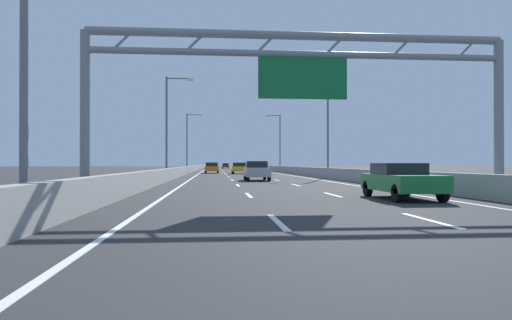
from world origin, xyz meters
TOP-DOWN VIEW (x-y plane):
  - ground_plane at (0.00, 100.00)m, footprint 260.00×260.00m
  - lane_dash_left_1 at (-1.80, 12.50)m, footprint 0.16×3.00m
  - lane_dash_left_2 at (-1.80, 21.50)m, footprint 0.16×3.00m
  - lane_dash_left_3 at (-1.80, 30.50)m, footprint 0.16×3.00m
  - lane_dash_left_4 at (-1.80, 39.50)m, footprint 0.16×3.00m
  - lane_dash_left_5 at (-1.80, 48.50)m, footprint 0.16×3.00m
  - lane_dash_left_6 at (-1.80, 57.50)m, footprint 0.16×3.00m
  - lane_dash_left_7 at (-1.80, 66.50)m, footprint 0.16×3.00m
  - lane_dash_left_8 at (-1.80, 75.50)m, footprint 0.16×3.00m
  - lane_dash_left_9 at (-1.80, 84.50)m, footprint 0.16×3.00m
  - lane_dash_left_10 at (-1.80, 93.50)m, footprint 0.16×3.00m
  - lane_dash_left_11 at (-1.80, 102.50)m, footprint 0.16×3.00m
  - lane_dash_left_12 at (-1.80, 111.50)m, footprint 0.16×3.00m
  - lane_dash_left_13 at (-1.80, 120.50)m, footprint 0.16×3.00m
  - lane_dash_left_14 at (-1.80, 129.50)m, footprint 0.16×3.00m
  - lane_dash_left_15 at (-1.80, 138.50)m, footprint 0.16×3.00m
  - lane_dash_left_16 at (-1.80, 147.50)m, footprint 0.16×3.00m
  - lane_dash_left_17 at (-1.80, 156.50)m, footprint 0.16×3.00m
  - lane_dash_right_1 at (1.80, 12.50)m, footprint 0.16×3.00m
  - lane_dash_right_2 at (1.80, 21.50)m, footprint 0.16×3.00m
  - lane_dash_right_3 at (1.80, 30.50)m, footprint 0.16×3.00m
  - lane_dash_right_4 at (1.80, 39.50)m, footprint 0.16×3.00m
  - lane_dash_right_5 at (1.80, 48.50)m, footprint 0.16×3.00m
  - lane_dash_right_6 at (1.80, 57.50)m, footprint 0.16×3.00m
  - lane_dash_right_7 at (1.80, 66.50)m, footprint 0.16×3.00m
  - lane_dash_right_8 at (1.80, 75.50)m, footprint 0.16×3.00m
  - lane_dash_right_9 at (1.80, 84.50)m, footprint 0.16×3.00m
  - lane_dash_right_10 at (1.80, 93.50)m, footprint 0.16×3.00m
  - lane_dash_right_11 at (1.80, 102.50)m, footprint 0.16×3.00m
  - lane_dash_right_12 at (1.80, 111.50)m, footprint 0.16×3.00m
  - lane_dash_right_13 at (1.80, 120.50)m, footprint 0.16×3.00m
  - lane_dash_right_14 at (1.80, 129.50)m, footprint 0.16×3.00m
  - lane_dash_right_15 at (1.80, 138.50)m, footprint 0.16×3.00m
  - lane_dash_right_16 at (1.80, 147.50)m, footprint 0.16×3.00m
  - lane_dash_right_17 at (1.80, 156.50)m, footprint 0.16×3.00m
  - edge_line_left at (-5.25, 88.00)m, footprint 0.16×176.00m
  - edge_line_right at (5.25, 88.00)m, footprint 0.16×176.00m
  - barrier_left at (-6.90, 110.00)m, footprint 0.45×220.00m
  - barrier_right at (6.90, 110.00)m, footprint 0.45×220.00m
  - sign_gantry at (0.01, 19.35)m, footprint 16.23×0.36m
  - streetlamp_left_mid at (-7.47, 46.14)m, footprint 2.58×0.28m
  - streetlamp_right_mid at (7.47, 46.14)m, footprint 2.58×0.28m
  - streetlamp_left_far at (-7.47, 78.99)m, footprint 2.58×0.28m
  - streetlamp_right_far at (7.47, 78.99)m, footprint 2.58×0.28m
  - blue_car at (3.47, 124.39)m, footprint 1.77×4.16m
  - red_car at (-0.24, 126.76)m, footprint 1.73×4.28m
  - white_car at (3.72, 74.60)m, footprint 1.77×4.25m
  - silver_car at (0.09, 38.60)m, footprint 1.83×4.24m
  - yellow_car at (-0.01, 62.87)m, footprint 1.83×4.12m
  - orange_car at (-3.57, 66.76)m, footprint 1.88×4.17m
  - green_car at (3.84, 19.09)m, footprint 1.85×4.21m

SIDE VIEW (x-z plane):
  - ground_plane at x=0.00m, z-range 0.00..0.00m
  - lane_dash_left_1 at x=-1.80m, z-range 0.00..0.01m
  - lane_dash_left_2 at x=-1.80m, z-range 0.00..0.01m
  - lane_dash_left_3 at x=-1.80m, z-range 0.00..0.01m
  - lane_dash_left_4 at x=-1.80m, z-range 0.00..0.01m
  - lane_dash_left_5 at x=-1.80m, z-range 0.00..0.01m
  - lane_dash_left_6 at x=-1.80m, z-range 0.00..0.01m
  - lane_dash_left_7 at x=-1.80m, z-range 0.00..0.01m
  - lane_dash_left_8 at x=-1.80m, z-range 0.00..0.01m
  - lane_dash_left_9 at x=-1.80m, z-range 0.00..0.01m
  - lane_dash_left_10 at x=-1.80m, z-range 0.00..0.01m
  - lane_dash_left_11 at x=-1.80m, z-range 0.00..0.01m
  - lane_dash_left_12 at x=-1.80m, z-range 0.00..0.01m
  - lane_dash_left_13 at x=-1.80m, z-range 0.00..0.01m
  - lane_dash_left_14 at x=-1.80m, z-range 0.00..0.01m
  - lane_dash_left_15 at x=-1.80m, z-range 0.00..0.01m
  - lane_dash_left_16 at x=-1.80m, z-range 0.00..0.01m
  - lane_dash_left_17 at x=-1.80m, z-range 0.00..0.01m
  - lane_dash_right_1 at x=1.80m, z-range 0.00..0.01m
  - lane_dash_right_2 at x=1.80m, z-range 0.00..0.01m
  - lane_dash_right_3 at x=1.80m, z-range 0.00..0.01m
  - lane_dash_right_4 at x=1.80m, z-range 0.00..0.01m
  - lane_dash_right_5 at x=1.80m, z-range 0.00..0.01m
  - lane_dash_right_6 at x=1.80m, z-range 0.00..0.01m
  - lane_dash_right_7 at x=1.80m, z-range 0.00..0.01m
  - lane_dash_right_8 at x=1.80m, z-range 0.00..0.01m
  - lane_dash_right_9 at x=1.80m, z-range 0.00..0.01m
  - lane_dash_right_10 at x=1.80m, z-range 0.00..0.01m
  - lane_dash_right_11 at x=1.80m, z-range 0.00..0.01m
  - lane_dash_right_12 at x=1.80m, z-range 0.00..0.01m
  - lane_dash_right_13 at x=1.80m, z-range 0.00..0.01m
  - lane_dash_right_14 at x=1.80m, z-range 0.00..0.01m
  - lane_dash_right_15 at x=1.80m, z-range 0.00..0.01m
  - lane_dash_right_16 at x=1.80m, z-range 0.00..0.01m
  - lane_dash_right_17 at x=1.80m, z-range 0.00..0.01m
  - edge_line_left at x=-5.25m, z-range 0.00..0.01m
  - edge_line_right at x=5.25m, z-range 0.00..0.01m
  - barrier_left at x=-6.90m, z-range 0.00..0.95m
  - barrier_right at x=6.90m, z-range 0.00..0.95m
  - green_car at x=3.84m, z-range 0.03..1.39m
  - white_car at x=3.72m, z-range 0.02..1.44m
  - red_car at x=-0.24m, z-range 0.02..1.44m
  - blue_car at x=3.47m, z-range 0.03..1.47m
  - yellow_car at x=-0.01m, z-range 0.02..1.48m
  - orange_car at x=-3.57m, z-range 0.03..1.51m
  - silver_car at x=0.09m, z-range 0.01..1.54m
  - sign_gantry at x=0.01m, z-range 1.66..8.02m
  - streetlamp_left_mid at x=-7.47m, z-range 0.65..10.15m
  - streetlamp_right_mid at x=7.47m, z-range 0.65..10.15m
  - streetlamp_left_far at x=-7.47m, z-range 0.65..10.15m
  - streetlamp_right_far at x=7.47m, z-range 0.65..10.15m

